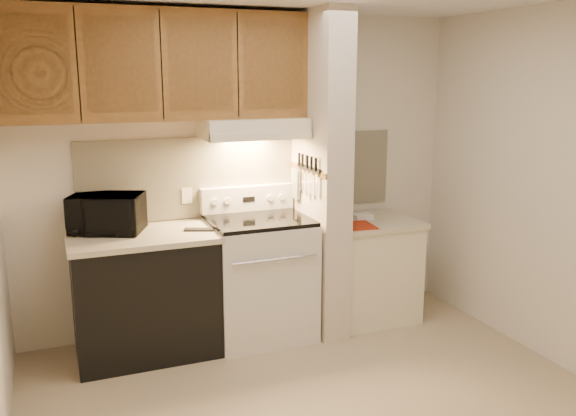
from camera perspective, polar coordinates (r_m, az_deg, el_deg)
floor at (r=4.00m, az=3.11°, el=-17.98°), size 3.60×3.60×0.00m
wall_back at (r=4.91m, az=-4.08°, el=3.33°), size 3.60×2.50×0.02m
wall_right at (r=4.59m, az=24.18°, el=1.61°), size 0.02×3.00×2.50m
backsplash at (r=4.90m, az=-4.04°, el=3.14°), size 2.60×0.02×0.63m
range_body at (r=4.79m, az=-2.67°, el=-6.66°), size 0.76×0.65×0.92m
oven_window at (r=4.49m, az=-1.34°, el=-7.41°), size 0.50×0.01×0.30m
oven_handle at (r=4.39m, az=-1.18°, el=-4.87°), size 0.65×0.02×0.02m
cooktop at (r=4.65m, az=-2.73°, el=-1.13°), size 0.74×0.64×0.03m
range_backguard at (r=4.89m, az=-3.83°, el=0.91°), size 0.76×0.08×0.20m
range_display at (r=4.85m, az=-3.68°, el=0.82°), size 0.10×0.01×0.04m
range_knob_left_outer at (r=4.77m, az=-6.86°, el=0.56°), size 0.05×0.02×0.05m
range_knob_left_inner at (r=4.80m, az=-5.71°, el=0.65°), size 0.05×0.02×0.05m
range_knob_right_inner at (r=4.91m, az=-1.67°, el=0.97°), size 0.05×0.02×0.05m
range_knob_right_outer at (r=4.94m, az=-0.58°, el=1.06°), size 0.05×0.02×0.05m
dishwasher_front at (r=4.61m, az=-13.20°, el=-8.07°), size 1.00×0.63×0.87m
left_countertop at (r=4.48m, az=-13.48°, el=-2.61°), size 1.04×0.67×0.04m
spoon_rest at (r=4.48m, az=-8.33°, el=-2.01°), size 0.22×0.14×0.01m
teal_jar at (r=4.66m, az=-14.77°, el=-1.14°), size 0.10×0.10×0.11m
outlet at (r=4.79m, az=-9.44°, el=1.14°), size 0.08×0.01×0.12m
microwave at (r=4.55m, az=-16.58°, el=-0.49°), size 0.59×0.50×0.28m
partition_pillar at (r=4.77m, az=3.06°, el=3.07°), size 0.22×0.70×2.50m
pillar_trim at (r=4.72m, az=1.78°, el=3.59°), size 0.01×0.70×0.04m
knife_strip at (r=4.67m, az=1.96°, el=3.74°), size 0.02×0.42×0.04m
knife_blade_a at (r=4.52m, az=2.69°, el=2.17°), size 0.01×0.03×0.16m
knife_handle_a at (r=4.51m, az=2.62°, el=4.08°), size 0.02×0.02×0.10m
knife_blade_b at (r=4.61m, az=2.20°, el=2.24°), size 0.01×0.04×0.18m
knife_handle_b at (r=4.59m, az=2.21°, el=4.22°), size 0.02×0.02×0.10m
knife_blade_c at (r=4.69m, az=1.80°, el=2.29°), size 0.01×0.04×0.20m
knife_handle_c at (r=4.66m, az=1.82°, el=4.34°), size 0.02×0.02×0.10m
knife_blade_d at (r=4.76m, az=1.41°, el=2.69°), size 0.01×0.04×0.16m
knife_handle_d at (r=4.74m, az=1.38°, el=4.49°), size 0.02×0.02×0.10m
knife_blade_e at (r=4.83m, az=1.06°, el=2.71°), size 0.01×0.04×0.18m
knife_handle_e at (r=4.80m, az=1.06°, el=4.60°), size 0.02×0.02×0.10m
oven_mitt at (r=4.89m, az=0.80°, el=2.21°), size 0.03×0.10×0.23m
right_cab_base at (r=5.18m, az=7.60°, el=-5.90°), size 0.70×0.60×0.81m
right_countertop at (r=5.06m, az=7.73°, el=-1.33°), size 0.74×0.64×0.04m
red_folder at (r=4.85m, az=6.75°, el=-1.63°), size 0.24×0.30×0.01m
white_box at (r=5.07m, az=7.01°, el=-0.82°), size 0.16×0.11×0.04m
range_hood at (r=4.66m, az=-3.32°, el=7.49°), size 0.78×0.44×0.15m
hood_lip at (r=4.47m, az=-2.45°, el=6.70°), size 0.78×0.04×0.06m
upper_cabinets at (r=4.52m, az=-12.13°, el=12.93°), size 2.18×0.33×0.77m
cab_door_a at (r=4.29m, az=-22.82°, el=12.29°), size 0.46×0.01×0.63m
cab_gap_a at (r=4.29m, az=-19.10°, el=12.57°), size 0.01×0.01×0.73m
cab_door_b at (r=4.32m, az=-15.41°, el=12.80°), size 0.46×0.01×0.63m
cab_gap_b at (r=4.36m, az=-11.76°, el=12.97°), size 0.01×0.01×0.73m
cab_door_c at (r=4.42m, az=-8.19°, el=13.09°), size 0.46×0.01×0.63m
cab_gap_c at (r=4.49m, az=-4.72°, el=13.16°), size 0.01×0.01×0.73m
cab_door_d at (r=4.58m, az=-1.37°, el=13.18°), size 0.46×0.01×0.63m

